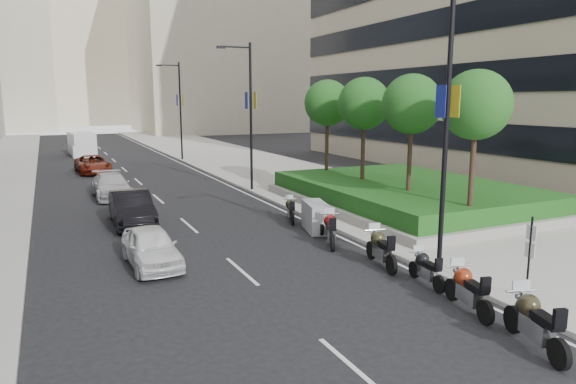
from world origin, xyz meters
TOP-DOWN VIEW (x-y plane):
  - ground at (0.00, 0.00)m, footprint 160.00×160.00m
  - sidewalk_right at (9.00, 30.00)m, footprint 10.00×100.00m
  - lane_edge at (3.70, 30.00)m, footprint 0.12×100.00m
  - lane_centre at (-1.50, 30.00)m, footprint 0.12×100.00m
  - building_cream_right at (22.00, 80.00)m, footprint 28.00×24.00m
  - building_cream_centre at (2.00, 120.00)m, footprint 30.00×24.00m
  - planter at (10.00, 10.00)m, footprint 10.00×14.00m
  - hedge at (10.00, 10.00)m, footprint 9.40×13.40m
  - tree_0 at (8.50, 4.00)m, footprint 2.80×2.80m
  - tree_1 at (8.50, 8.00)m, footprint 2.80×2.80m
  - tree_2 at (8.50, 12.00)m, footprint 2.80×2.80m
  - tree_3 at (8.50, 16.00)m, footprint 2.80×2.80m
  - lamp_post_0 at (4.14, 1.00)m, footprint 2.34×0.45m
  - lamp_post_1 at (4.14, 18.00)m, footprint 2.34×0.45m
  - lamp_post_2 at (4.14, 36.00)m, footprint 2.34×0.45m
  - parking_sign at (4.80, -2.00)m, footprint 0.06×0.32m
  - motorcycle_0 at (2.70, -3.97)m, footprint 1.02×2.37m
  - motorcycle_1 at (2.89, -1.70)m, footprint 0.82×2.25m
  - motorcycle_2 at (3.21, 0.36)m, footprint 0.65×1.95m
  - motorcycle_3 at (3.01, 2.47)m, footprint 0.81×2.34m
  - motorcycle_4 at (2.76, 5.47)m, footprint 1.16×2.19m
  - motorcycle_5 at (3.26, 7.63)m, footprint 1.32×2.22m
  - motorcycle_6 at (3.04, 9.72)m, footprint 0.87×1.95m
  - car_a at (-4.11, 5.87)m, footprint 1.69×3.98m
  - car_b at (-3.82, 12.13)m, footprint 1.75×4.77m
  - car_c at (-3.87, 19.55)m, footprint 2.01×4.86m
  - car_d at (-3.97, 30.80)m, footprint 2.59×5.11m
  - delivery_van at (-3.86, 44.74)m, footprint 2.50×5.64m

SIDE VIEW (x-z plane):
  - ground at x=0.00m, z-range 0.00..0.00m
  - lane_edge at x=3.70m, z-range 0.00..0.01m
  - lane_centre at x=-1.50m, z-range 0.00..0.01m
  - sidewalk_right at x=9.00m, z-range 0.00..0.15m
  - planter at x=10.00m, z-range 0.15..0.55m
  - motorcycle_2 at x=3.21m, z-range 0.03..1.01m
  - motorcycle_6 at x=3.04m, z-range 0.03..1.04m
  - motorcycle_1 at x=2.89m, z-range 0.04..1.18m
  - motorcycle_4 at x=2.76m, z-range 0.04..1.21m
  - motorcycle_3 at x=3.01m, z-range 0.04..1.21m
  - motorcycle_5 at x=3.26m, z-range 0.00..1.26m
  - motorcycle_0 at x=2.70m, z-range 0.04..1.26m
  - car_a at x=-4.11m, z-range 0.00..1.34m
  - car_d at x=-3.97m, z-range 0.00..1.38m
  - car_c at x=-3.87m, z-range 0.00..1.41m
  - car_b at x=-3.82m, z-range 0.00..1.56m
  - hedge at x=10.00m, z-range 0.55..1.35m
  - delivery_van at x=-3.86m, z-range -0.08..2.23m
  - parking_sign at x=4.80m, z-range 0.21..2.71m
  - lamp_post_0 at x=4.14m, z-range 0.57..9.57m
  - lamp_post_1 at x=4.14m, z-range 0.57..9.57m
  - lamp_post_2 at x=4.14m, z-range 0.57..9.57m
  - tree_0 at x=8.50m, z-range 2.27..8.57m
  - tree_1 at x=8.50m, z-range 2.27..8.57m
  - tree_2 at x=8.50m, z-range 2.27..8.57m
  - tree_3 at x=8.50m, z-range 2.27..8.57m
  - building_cream_right at x=22.00m, z-range 0.00..36.00m
  - building_cream_centre at x=2.00m, z-range 0.00..38.00m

